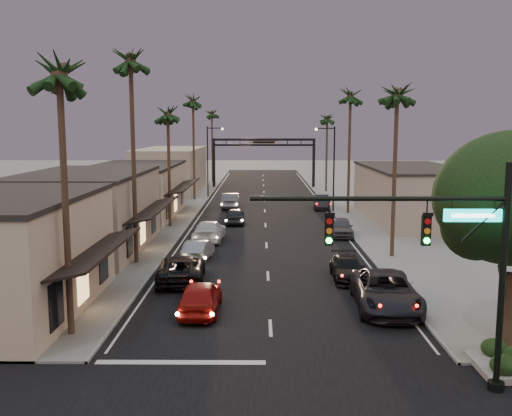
{
  "coord_description": "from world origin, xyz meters",
  "views": [
    {
      "loc": [
        -0.45,
        -14.47,
        8.91
      ],
      "look_at": [
        -0.82,
        30.65,
        2.5
      ],
      "focal_mm": 40.0,
      "sensor_mm": 36.0,
      "label": 1
    }
  ],
  "objects_px": {
    "palm_lb": "(130,55)",
    "curbside_black": "(348,268)",
    "palm_rc": "(327,116)",
    "streetlight_right": "(331,162)",
    "traffic_signal": "(446,244)",
    "palm_rb": "(351,92)",
    "oncoming_pickup": "(181,269)",
    "palm_ld": "(193,98)",
    "curbside_near": "(385,291)",
    "streetlight_left": "(210,156)",
    "palm_ra": "(397,89)",
    "palm_lc": "(168,109)",
    "palm_far": "(212,111)",
    "oncoming_red": "(200,297)",
    "arch": "(264,150)",
    "palm_la": "(59,64)",
    "oncoming_silver": "(198,250)"
  },
  "relations": [
    {
      "from": "traffic_signal",
      "to": "streetlight_right",
      "type": "relative_size",
      "value": 0.95
    },
    {
      "from": "oncoming_red",
      "to": "curbside_near",
      "type": "distance_m",
      "value": 9.1
    },
    {
      "from": "palm_rc",
      "to": "palm_lb",
      "type": "bearing_deg",
      "value": -112.27
    },
    {
      "from": "arch",
      "to": "curbside_near",
      "type": "distance_m",
      "value": 57.66
    },
    {
      "from": "streetlight_right",
      "to": "oncoming_pickup",
      "type": "relative_size",
      "value": 1.6
    },
    {
      "from": "streetlight_right",
      "to": "streetlight_left",
      "type": "height_order",
      "value": "same"
    },
    {
      "from": "traffic_signal",
      "to": "palm_far",
      "type": "bearing_deg",
      "value": 100.7
    },
    {
      "from": "palm_rc",
      "to": "curbside_black",
      "type": "relative_size",
      "value": 2.66
    },
    {
      "from": "palm_ra",
      "to": "palm_ld",
      "type": "bearing_deg",
      "value": 119.02
    },
    {
      "from": "palm_far",
      "to": "oncoming_red",
      "type": "distance_m",
      "value": 66.91
    },
    {
      "from": "palm_ld",
      "to": "oncoming_red",
      "type": "xyz_separation_m",
      "value": [
        5.24,
        -42.87,
        -11.62
      ]
    },
    {
      "from": "palm_ld",
      "to": "palm_far",
      "type": "height_order",
      "value": "palm_ld"
    },
    {
      "from": "palm_rc",
      "to": "palm_la",
      "type": "bearing_deg",
      "value": -107.37
    },
    {
      "from": "palm_ra",
      "to": "oncoming_pickup",
      "type": "bearing_deg",
      "value": -155.22
    },
    {
      "from": "palm_ra",
      "to": "palm_rc",
      "type": "relative_size",
      "value": 1.08
    },
    {
      "from": "streetlight_left",
      "to": "palm_la",
      "type": "bearing_deg",
      "value": -91.96
    },
    {
      "from": "palm_lc",
      "to": "streetlight_right",
      "type": "bearing_deg",
      "value": 30.11
    },
    {
      "from": "palm_ra",
      "to": "oncoming_pickup",
      "type": "height_order",
      "value": "palm_ra"
    },
    {
      "from": "palm_rb",
      "to": "oncoming_silver",
      "type": "xyz_separation_m",
      "value": [
        -13.27,
        -20.8,
        -11.73
      ]
    },
    {
      "from": "palm_ld",
      "to": "curbside_near",
      "type": "xyz_separation_m",
      "value": [
        14.32,
        -42.19,
        -11.52
      ]
    },
    {
      "from": "streetlight_right",
      "to": "oncoming_silver",
      "type": "xyz_separation_m",
      "value": [
        -11.59,
        -21.8,
        -4.64
      ]
    },
    {
      "from": "streetlight_right",
      "to": "traffic_signal",
      "type": "bearing_deg",
      "value": -91.72
    },
    {
      "from": "palm_la",
      "to": "curbside_near",
      "type": "xyz_separation_m",
      "value": [
        14.32,
        3.81,
        -10.55
      ]
    },
    {
      "from": "palm_rb",
      "to": "oncoming_pickup",
      "type": "distance_m",
      "value": 31.82
    },
    {
      "from": "palm_ld",
      "to": "palm_rc",
      "type": "relative_size",
      "value": 1.16
    },
    {
      "from": "oncoming_pickup",
      "to": "curbside_near",
      "type": "xyz_separation_m",
      "value": [
        10.75,
        -4.89,
        0.11
      ]
    },
    {
      "from": "curbside_near",
      "to": "palm_la",
      "type": "bearing_deg",
      "value": -162.58
    },
    {
      "from": "palm_ra",
      "to": "oncoming_red",
      "type": "bearing_deg",
      "value": -135.2
    },
    {
      "from": "palm_rc",
      "to": "curbside_black",
      "type": "distance_m",
      "value": 46.89
    },
    {
      "from": "palm_lc",
      "to": "curbside_near",
      "type": "distance_m",
      "value": 28.88
    },
    {
      "from": "palm_lb",
      "to": "oncoming_pickup",
      "type": "distance_m",
      "value": 13.78
    },
    {
      "from": "oncoming_silver",
      "to": "curbside_near",
      "type": "bearing_deg",
      "value": 141.61
    },
    {
      "from": "palm_lc",
      "to": "palm_ld",
      "type": "distance_m",
      "value": 19.1
    },
    {
      "from": "palm_ld",
      "to": "palm_rc",
      "type": "distance_m",
      "value": 19.51
    },
    {
      "from": "palm_lb",
      "to": "palm_ld",
      "type": "distance_m",
      "value": 33.01
    },
    {
      "from": "streetlight_right",
      "to": "curbside_near",
      "type": "distance_m",
      "value": 32.51
    },
    {
      "from": "palm_lc",
      "to": "palm_rb",
      "type": "distance_m",
      "value": 19.07
    },
    {
      "from": "traffic_signal",
      "to": "palm_ld",
      "type": "height_order",
      "value": "palm_ld"
    },
    {
      "from": "palm_rb",
      "to": "oncoming_pickup",
      "type": "relative_size",
      "value": 2.52
    },
    {
      "from": "palm_rb",
      "to": "palm_far",
      "type": "relative_size",
      "value": 1.08
    },
    {
      "from": "palm_rc",
      "to": "traffic_signal",
      "type": "bearing_deg",
      "value": -92.78
    },
    {
      "from": "streetlight_left",
      "to": "palm_rc",
      "type": "distance_m",
      "value": 17.42
    },
    {
      "from": "curbside_near",
      "to": "curbside_black",
      "type": "distance_m",
      "value": 5.6
    },
    {
      "from": "palm_la",
      "to": "oncoming_red",
      "type": "height_order",
      "value": "palm_la"
    },
    {
      "from": "traffic_signal",
      "to": "curbside_near",
      "type": "height_order",
      "value": "traffic_signal"
    },
    {
      "from": "palm_la",
      "to": "oncoming_silver",
      "type": "height_order",
      "value": "palm_la"
    },
    {
      "from": "palm_la",
      "to": "oncoming_red",
      "type": "distance_m",
      "value": 12.28
    },
    {
      "from": "streetlight_left",
      "to": "arch",
      "type": "bearing_deg",
      "value": 60.03
    },
    {
      "from": "palm_lb",
      "to": "curbside_black",
      "type": "bearing_deg",
      "value": -15.51
    },
    {
      "from": "palm_ra",
      "to": "curbside_near",
      "type": "xyz_separation_m",
      "value": [
        -2.88,
        -11.19,
        -10.55
      ]
    }
  ]
}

